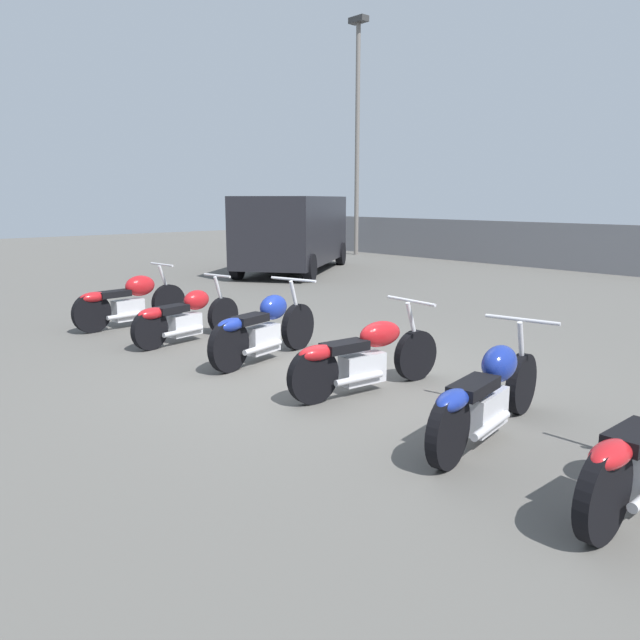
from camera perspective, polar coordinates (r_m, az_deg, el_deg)
The scene contains 8 objects.
ground_plane at distance 7.54m, azimuth 0.32°, elevation -4.80°, with size 60.00×60.00×0.00m, color #5B5954.
light_pole_left at distance 23.55m, azimuth 3.45°, elevation 17.81°, with size 0.70×0.35×8.29m.
motorcycle_slot_0 at distance 10.60m, azimuth -16.98°, elevation 1.73°, with size 0.64×2.02×0.99m.
motorcycle_slot_1 at distance 9.26m, azimuth -12.20°, elevation 0.34°, with size 0.66×1.93×0.93m.
motorcycle_slot_2 at distance 8.02m, azimuth -5.16°, elevation -0.73°, with size 0.83×2.00×1.00m.
motorcycle_slot_3 at distance 6.71m, azimuth 4.07°, elevation -3.31°, with size 0.74×2.03×0.95m.
motorcycle_slot_4 at distance 5.58m, azimuth 15.08°, elevation -6.56°, with size 0.78×2.16×0.96m.
parked_van at distance 17.87m, azimuth -2.40°, elevation 8.22°, with size 4.80×5.52×2.12m.
Camera 1 is at (5.43, -4.81, 2.06)m, focal length 35.00 mm.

